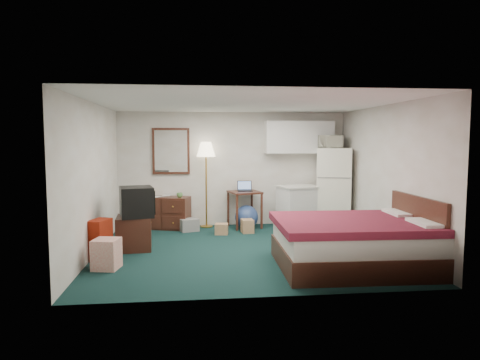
{
  "coord_description": "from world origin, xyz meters",
  "views": [
    {
      "loc": [
        -0.87,
        -7.18,
        1.88
      ],
      "look_at": [
        -0.06,
        0.26,
        1.19
      ],
      "focal_mm": 32.0,
      "sensor_mm": 36.0,
      "label": 1
    }
  ],
  "objects": [
    {
      "name": "fridge",
      "position": [
        2.13,
        1.68,
        0.86
      ],
      "size": [
        0.9,
        0.9,
        1.72
      ],
      "primitive_type": null,
      "rotation": [
        0.0,
        0.0,
        -0.33
      ],
      "color": "white",
      "rests_on": "floor"
    },
    {
      "name": "ceiling",
      "position": [
        0.0,
        0.0,
        2.5
      ],
      "size": [
        5.0,
        4.5,
        0.01
      ],
      "primitive_type": "cube",
      "color": "beige",
      "rests_on": "walls"
    },
    {
      "name": "mug",
      "position": [
        -1.16,
        1.83,
        0.75
      ],
      "size": [
        0.16,
        0.14,
        0.13
      ],
      "primitive_type": "imported",
      "rotation": [
        0.0,
        0.0,
        -0.4
      ],
      "color": "#568D49",
      "rests_on": "dresser"
    },
    {
      "name": "walls",
      "position": [
        0.0,
        0.0,
        1.25
      ],
      "size": [
        5.01,
        4.51,
        2.5
      ],
      "color": "beige",
      "rests_on": "floor"
    },
    {
      "name": "floor",
      "position": [
        0.0,
        0.0,
        0.0
      ],
      "size": [
        5.0,
        4.5,
        0.01
      ],
      "primitive_type": "cube",
      "color": "black",
      "rests_on": "ground"
    },
    {
      "name": "cardboard_box_b",
      "position": [
        0.21,
        1.37,
        0.14
      ],
      "size": [
        0.25,
        0.29,
        0.27
      ],
      "primitive_type": null,
      "rotation": [
        0.0,
        0.0,
        0.09
      ],
      "color": "#916D49",
      "rests_on": "floor"
    },
    {
      "name": "mirror",
      "position": [
        -1.35,
        2.22,
        1.65
      ],
      "size": [
        0.8,
        0.06,
        1.0
      ],
      "primitive_type": null,
      "color": "white",
      "rests_on": "walls"
    },
    {
      "name": "floor_lamp",
      "position": [
        -0.6,
        2.05,
        0.92
      ],
      "size": [
        0.5,
        0.5,
        1.85
      ],
      "primitive_type": null,
      "rotation": [
        0.0,
        0.0,
        -0.29
      ],
      "color": "gold",
      "rests_on": "floor"
    },
    {
      "name": "dresser",
      "position": [
        -1.47,
        1.98,
        0.34
      ],
      "size": [
        1.09,
        0.73,
        0.68
      ],
      "primitive_type": null,
      "rotation": [
        0.0,
        0.0,
        -0.3
      ],
      "color": "#371B0F",
      "rests_on": "floor"
    },
    {
      "name": "cardboard_box_a",
      "position": [
        -0.32,
        1.27,
        0.11
      ],
      "size": [
        0.28,
        0.25,
        0.22
      ],
      "primitive_type": null,
      "rotation": [
        0.0,
        0.0,
        -0.14
      ],
      "color": "#916D49",
      "rests_on": "floor"
    },
    {
      "name": "desk",
      "position": [
        0.23,
        1.93,
        0.39
      ],
      "size": [
        0.76,
        0.76,
        0.79
      ],
      "primitive_type": null,
      "rotation": [
        0.0,
        0.0,
        0.25
      ],
      "color": "#371B0F",
      "rests_on": "floor"
    },
    {
      "name": "headboard",
      "position": [
        2.46,
        -1.18,
        0.55
      ],
      "size": [
        0.06,
        1.56,
        1.0
      ],
      "primitive_type": null,
      "color": "#371B0F",
      "rests_on": "walls"
    },
    {
      "name": "bed",
      "position": [
        1.48,
        -1.18,
        0.35
      ],
      "size": [
        2.25,
        1.78,
        0.71
      ],
      "primitive_type": null,
      "rotation": [
        0.0,
        0.0,
        -0.03
      ],
      "color": "#441121",
      "rests_on": "floor"
    },
    {
      "name": "upper_cabinets",
      "position": [
        1.45,
        2.08,
        1.95
      ],
      "size": [
        1.5,
        0.35,
        0.7
      ],
      "primitive_type": null,
      "color": "white",
      "rests_on": "walls"
    },
    {
      "name": "book_b",
      "position": [
        -1.54,
        2.09,
        0.8
      ],
      "size": [
        0.17,
        0.03,
        0.23
      ],
      "primitive_type": "imported",
      "rotation": [
        0.0,
        0.0,
        -0.06
      ],
      "color": "#916D49",
      "rests_on": "dresser"
    },
    {
      "name": "suitcase",
      "position": [
        -2.35,
        -0.34,
        0.32
      ],
      "size": [
        0.36,
        0.45,
        0.64
      ],
      "primitive_type": null,
      "rotation": [
        0.0,
        0.0,
        -0.35
      ],
      "color": "maroon",
      "rests_on": "floor"
    },
    {
      "name": "retail_box",
      "position": [
        -2.15,
        -0.87,
        0.22
      ],
      "size": [
        0.42,
        0.42,
        0.44
      ],
      "primitive_type": null,
      "rotation": [
        0.0,
        0.0,
        -0.19
      ],
      "color": "beige",
      "rests_on": "floor"
    },
    {
      "name": "exercise_ball",
      "position": [
        0.25,
        1.77,
        0.25
      ],
      "size": [
        0.61,
        0.61,
        0.5
      ],
      "primitive_type": "sphere",
      "rotation": [
        0.0,
        0.0,
        0.26
      ],
      "color": "navy",
      "rests_on": "floor"
    },
    {
      "name": "crt_tv",
      "position": [
        -1.85,
        0.23,
        0.83
      ],
      "size": [
        0.67,
        0.7,
        0.51
      ],
      "primitive_type": null,
      "rotation": [
        0.0,
        0.0,
        0.23
      ],
      "color": "black",
      "rests_on": "tv_stand"
    },
    {
      "name": "microwave",
      "position": [
        2.05,
        1.76,
        1.89
      ],
      "size": [
        0.52,
        0.32,
        0.33
      ],
      "primitive_type": "imported",
      "rotation": [
        0.0,
        0.0,
        -0.1
      ],
      "color": "white",
      "rests_on": "fridge"
    },
    {
      "name": "file_bin",
      "position": [
        -0.97,
        1.65,
        0.13
      ],
      "size": [
        0.44,
        0.38,
        0.26
      ],
      "primitive_type": null,
      "rotation": [
        0.0,
        0.0,
        0.34
      ],
      "color": "gray",
      "rests_on": "floor"
    },
    {
      "name": "laptop",
      "position": [
        0.23,
        1.92,
        0.89
      ],
      "size": [
        0.32,
        0.26,
        0.22
      ],
      "primitive_type": null,
      "rotation": [
        0.0,
        0.0,
        -0.02
      ],
      "color": "black",
      "rests_on": "desk"
    },
    {
      "name": "kitchen_counter",
      "position": [
        1.37,
        1.67,
        0.44
      ],
      "size": [
        0.95,
        0.82,
        0.89
      ],
      "primitive_type": null,
      "rotation": [
        0.0,
        0.0,
        0.28
      ],
      "color": "white",
      "rests_on": "floor"
    },
    {
      "name": "tv_stand",
      "position": [
        -1.9,
        0.26,
        0.29
      ],
      "size": [
        0.63,
        0.68,
        0.58
      ],
      "primitive_type": null,
      "rotation": [
        0.0,
        0.0,
        0.09
      ],
      "color": "#371B0F",
      "rests_on": "floor"
    },
    {
      "name": "book_a",
      "position": [
        -1.73,
        1.95,
        0.79
      ],
      "size": [
        0.15,
        0.07,
        0.21
      ],
      "primitive_type": "imported",
      "rotation": [
        0.0,
        0.0,
        -0.39
      ],
      "color": "#916D49",
      "rests_on": "dresser"
    }
  ]
}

